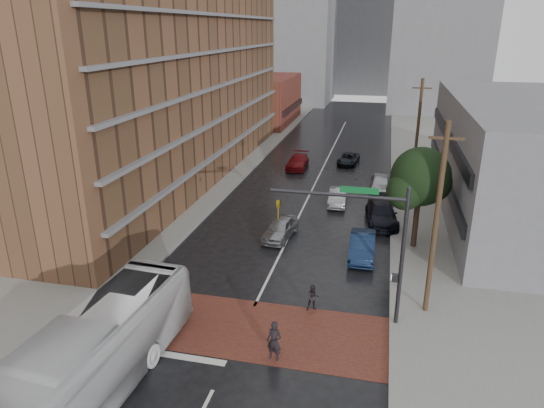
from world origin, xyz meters
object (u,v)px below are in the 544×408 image
Objects in this scene: pedestrian_b at (313,298)px; car_travel_b at (338,197)px; car_parked_near at (362,246)px; car_parked_mid at (382,214)px; transit_bus at (88,362)px; suv_travel at (348,159)px; car_travel_a at (280,228)px; car_parked_far at (380,184)px; pedestrian_a at (274,341)px; car_travel_c at (298,162)px.

car_travel_b is (-0.43, 16.50, -0.05)m from pedestrian_b.
car_parked_mid is at bearing 78.75° from car_parked_near.
suv_travel is (6.98, 37.98, -1.16)m from transit_bus.
car_travel_a is 6.03m from car_parked_near.
car_parked_far reaches higher than pedestrian_b.
pedestrian_a is at bearing -111.45° from car_parked_mid.
car_travel_a is 1.00× the size of suv_travel.
car_travel_a is 0.91× the size of car_parked_near.
car_parked_mid is (6.88, 4.42, 0.05)m from car_travel_a.
transit_bus is 38.63m from suv_travel.
pedestrian_a is 4.52m from pedestrian_b.
transit_bus is at bearing -111.03° from car_parked_far.
car_parked_near reaches higher than car_travel_a.
car_travel_a is at bearing -154.94° from car_parked_mid.
car_parked_mid is 7.39m from car_parked_far.
car_travel_b is 0.77× the size of car_parked_mid.
car_travel_b is 9.87m from car_parked_near.
pedestrian_b is 27.35m from car_travel_c.
car_travel_a is 0.87× the size of car_travel_c.
car_parked_near reaches higher than pedestrian_b.
car_parked_near is 13.55m from car_parked_far.
pedestrian_b is 9.43m from car_travel_a.
suv_travel is (3.04, 20.90, -0.13)m from car_travel_a.
pedestrian_a is (6.53, 3.99, -0.79)m from transit_bus.
car_travel_a reaches higher than car_travel_b.
transit_bus reaches higher than car_parked_mid.
transit_bus is 2.61× the size of car_travel_c.
car_parked_mid is (3.65, -3.39, 0.10)m from car_travel_b.
car_travel_c is at bearing 115.16° from car_travel_b.
car_travel_a is at bearing -120.24° from car_parked_far.
car_travel_c is 5.82m from suv_travel.
transit_bus is at bearing -135.93° from pedestrian_a.
car_parked_near is (9.72, 15.35, -0.99)m from transit_bus.
car_parked_far is at bearing 93.37° from pedestrian_a.
pedestrian_b is 0.30× the size of car_travel_c.
pedestrian_a is at bearing -120.71° from pedestrian_b.
suv_travel is at bearing 28.85° from car_travel_c.
car_travel_b is at bearing -63.19° from car_travel_c.
car_parked_far is at bearing 68.52° from car_travel_a.
pedestrian_a is 11.80m from car_parked_near.
pedestrian_b reaches higher than car_travel_b.
car_parked_far is at bearing 47.60° from car_travel_b.
car_parked_far reaches higher than car_travel_a.
car_travel_b is 0.87× the size of car_parked_far.
car_parked_mid is at bearing -70.24° from suv_travel.
transit_bus is at bearing -124.38° from car_parked_mid.
car_travel_a is 0.90× the size of car_parked_far.
car_travel_c is (-5.27, 10.25, 0.03)m from car_travel_b.
car_travel_c is 1.05× the size of car_parked_near.
suv_travel is (-0.19, 13.09, -0.09)m from car_travel_b.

